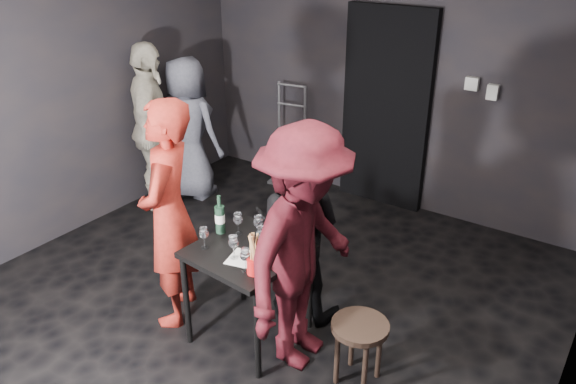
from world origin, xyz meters
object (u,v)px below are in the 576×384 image
Objects in this scene: stool at (360,334)px; breadstick_cup at (254,255)px; wine_bottle at (220,218)px; bystander_cream at (150,114)px; server_red at (167,197)px; hand_truck at (290,164)px; man_maroon at (304,231)px; woman_black at (297,231)px; bystander_grey at (188,126)px; tasting_table at (248,261)px.

breadstick_cup reaches higher than stool.
bystander_cream is at bearing 149.98° from wine_bottle.
breadstick_cup is at bearing 54.63° from server_red.
hand_truck is 3.12m from man_maroon.
breadstick_cup is at bearing -28.13° from wine_bottle.
server_red is 1.98m from bystander_cream.
man_maroon is (1.77, -2.44, 0.80)m from hand_truck.
server_red reaches higher than woman_black.
stool is 1.57× the size of wine_bottle.
server_red is at bearing 126.41° from bystander_grey.
man_maroon is 2.82m from bystander_cream.
man_maroon is 0.77m from wine_bottle.
hand_truck is 0.58× the size of man_maroon.
woman_black is at bearing 35.35° from man_maroon.
bystander_cream is 2.74m from breadstick_cup.
breadstick_cup is (1.55, -2.69, 0.67)m from hand_truck.
tasting_table is at bearing -177.42° from stool.
woman_black is (1.44, -2.01, 0.50)m from hand_truck.
bystander_cream is at bearing 150.40° from breadstick_cup.
stool is 0.87m from breadstick_cup.
bystander_grey reaches higher than woman_black.
bystander_grey is at bearing 142.58° from tasting_table.
wine_bottle is at bearing -162.55° from bystander_cream.
stool is at bearing 20.56° from breadstick_cup.
bystander_grey is at bearing -169.18° from server_red.
bystander_cream reaches higher than hand_truck.
bystander_grey is (0.11, 0.42, -0.23)m from bystander_cream.
bystander_cream is at bearing 71.21° from bystander_grey.
hand_truck is at bearing 119.97° from breadstick_cup.
server_red is 0.87m from breadstick_cup.
woman_black is 2.41m from bystander_grey.
man_maroon is 6.81× the size of wine_bottle.
woman_black reaches higher than wine_bottle.
bystander_grey is (-1.41, 1.68, -0.21)m from server_red.
server_red reaches higher than hand_truck.
hand_truck is 3.80× the size of breadstick_cup.
man_maroon is 2.92m from bystander_grey.
hand_truck reaches higher than breadstick_cup.
hand_truck is 3.18m from breadstick_cup.
tasting_table reaches higher than stool.
woman_black is 4.78× the size of wine_bottle.
wine_bottle is 0.96× the size of breadstick_cup.
server_red is 6.62× the size of breadstick_cup.
bystander_grey is (-2.92, 1.52, 0.43)m from stool.
hand_truck is 0.83× the size of woman_black.
bystander_grey is 5.48× the size of wine_bottle.
man_maroon is at bearing 116.39° from woman_black.
stool is at bearing 148.89° from bystander_grey.
server_red is at bearing -83.53° from hand_truck.
server_red is at bearing -174.10° from stool.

